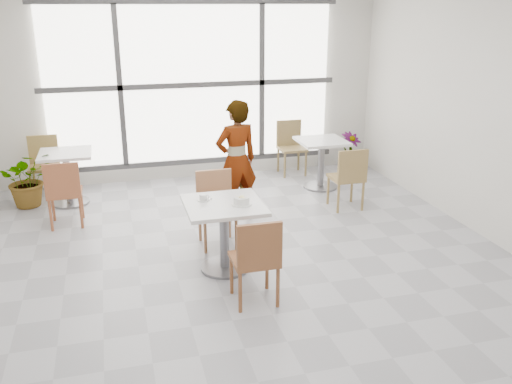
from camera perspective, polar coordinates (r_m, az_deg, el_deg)
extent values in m
plane|color=#9E9EA5|center=(5.87, -0.77, -8.31)|extent=(7.00, 7.00, 0.00)
plane|color=silver|center=(8.73, -6.67, 11.11)|extent=(6.00, 0.00, 6.00)
plane|color=silver|center=(2.35, 21.47, -13.43)|extent=(6.00, 0.00, 6.00)
plane|color=silver|center=(6.73, 24.94, 7.05)|extent=(0.00, 7.00, 7.00)
cube|color=white|center=(8.67, -6.60, 11.05)|extent=(4.40, 0.04, 2.40)
cube|color=#3F3F42|center=(8.64, -6.57, 11.03)|extent=(4.60, 0.05, 0.08)
cube|color=#3F3F42|center=(8.55, -14.00, 10.50)|extent=(0.08, 0.05, 2.40)
cube|color=#3F3F42|center=(8.87, 0.60, 11.36)|extent=(0.08, 0.05, 2.40)
cube|color=#3F3F42|center=(8.89, -6.28, 3.23)|extent=(4.60, 0.05, 0.08)
cube|color=#3F3F42|center=(8.55, -6.90, 19.14)|extent=(4.60, 0.05, 0.08)
cube|color=silver|center=(5.65, -3.38, -1.38)|extent=(0.80, 0.80, 0.04)
cylinder|color=slate|center=(5.79, -3.31, -4.85)|extent=(0.10, 0.10, 0.71)
cylinder|color=slate|center=(5.94, -3.25, -7.84)|extent=(0.52, 0.52, 0.03)
cube|color=brown|center=(5.16, -0.20, -7.05)|extent=(0.42, 0.42, 0.04)
cube|color=brown|center=(4.90, 0.37, -5.59)|extent=(0.42, 0.04, 0.42)
cylinder|color=brown|center=(5.46, 1.15, -8.14)|extent=(0.04, 0.04, 0.41)
cylinder|color=brown|center=(5.16, 2.29, -9.91)|extent=(0.04, 0.04, 0.41)
cylinder|color=brown|center=(5.38, -2.57, -8.59)|extent=(0.04, 0.04, 0.41)
cylinder|color=brown|center=(5.08, -1.66, -10.43)|extent=(0.04, 0.04, 0.41)
cube|color=#A56D48|center=(6.33, -4.05, -1.98)|extent=(0.42, 0.42, 0.04)
cube|color=#A56D48|center=(6.43, -4.43, 0.53)|extent=(0.42, 0.04, 0.42)
cylinder|color=#A56D48|center=(6.23, -5.31, -4.64)|extent=(0.04, 0.04, 0.41)
cylinder|color=#A56D48|center=(6.55, -5.86, -3.40)|extent=(0.04, 0.04, 0.41)
cylinder|color=#A56D48|center=(6.29, -2.07, -4.31)|extent=(0.04, 0.04, 0.41)
cylinder|color=#A56D48|center=(6.61, -2.78, -3.10)|extent=(0.04, 0.04, 0.41)
cylinder|color=silver|center=(5.60, -1.52, -1.25)|extent=(0.21, 0.21, 0.01)
cylinder|color=silver|center=(5.59, -1.52, -0.85)|extent=(0.16, 0.16, 0.07)
torus|color=silver|center=(5.58, -1.52, -0.55)|extent=(0.16, 0.16, 0.01)
cylinder|color=#C8BB7D|center=(5.59, -1.52, -0.87)|extent=(0.14, 0.14, 0.05)
cylinder|color=beige|center=(5.55, -1.18, -0.68)|extent=(0.03, 0.03, 0.02)
cylinder|color=beige|center=(5.58, -1.18, -0.56)|extent=(0.03, 0.03, 0.02)
cylinder|color=beige|center=(5.58, -1.34, -0.55)|extent=(0.03, 0.03, 0.02)
cylinder|color=beige|center=(5.61, -1.93, -0.46)|extent=(0.03, 0.03, 0.02)
cylinder|color=beige|center=(5.55, -1.66, -0.59)|extent=(0.03, 0.03, 0.02)
cylinder|color=#F4E89E|center=(5.55, -1.32, -0.60)|extent=(0.03, 0.03, 0.01)
cylinder|color=beige|center=(5.56, -1.64, -0.65)|extent=(0.03, 0.03, 0.02)
cylinder|color=#F5E29E|center=(5.56, -1.70, -0.58)|extent=(0.03, 0.03, 0.02)
cylinder|color=#F6EC9F|center=(5.59, -1.40, -0.46)|extent=(0.03, 0.03, 0.02)
cylinder|color=#F4EC9D|center=(5.59, -1.53, -0.46)|extent=(0.03, 0.03, 0.02)
cylinder|color=beige|center=(5.56, -1.62, -0.64)|extent=(0.03, 0.03, 0.02)
cylinder|color=beige|center=(5.57, -1.58, -0.57)|extent=(0.03, 0.03, 0.01)
cylinder|color=silver|center=(5.74, -5.53, -0.84)|extent=(0.13, 0.13, 0.01)
cylinder|color=silver|center=(5.73, -5.54, -0.52)|extent=(0.08, 0.08, 0.06)
torus|color=silver|center=(5.74, -5.12, -0.48)|extent=(0.05, 0.01, 0.05)
cylinder|color=black|center=(5.72, -5.55, -0.29)|extent=(0.07, 0.07, 0.00)
cube|color=#ADAEB1|center=(5.73, -5.00, -0.79)|extent=(0.09, 0.05, 0.00)
sphere|color=#ADAEB1|center=(5.75, -4.69, -0.70)|extent=(0.02, 0.02, 0.02)
imported|color=black|center=(7.03, -2.05, 3.28)|extent=(0.64, 0.50, 1.57)
cube|color=silver|center=(8.01, -19.29, 3.79)|extent=(0.70, 0.70, 0.04)
cylinder|color=slate|center=(8.11, -19.01, 1.24)|extent=(0.10, 0.10, 0.71)
cylinder|color=slate|center=(8.22, -18.75, -1.01)|extent=(0.52, 0.52, 0.03)
cube|color=white|center=(8.31, 6.88, 5.28)|extent=(0.70, 0.70, 0.04)
cylinder|color=slate|center=(8.41, 6.78, 2.80)|extent=(0.10, 0.10, 0.71)
cylinder|color=slate|center=(8.51, 6.69, 0.60)|extent=(0.52, 0.52, 0.03)
cube|color=#9E5533|center=(7.32, -19.32, -0.08)|extent=(0.42, 0.42, 0.04)
cube|color=#9E5533|center=(7.07, -19.60, 1.19)|extent=(0.42, 0.04, 0.42)
cylinder|color=#9E5533|center=(7.55, -17.70, -1.14)|extent=(0.04, 0.04, 0.41)
cylinder|color=#9E5533|center=(7.21, -17.78, -2.10)|extent=(0.04, 0.04, 0.41)
cylinder|color=#9E5533|center=(7.58, -20.41, -1.37)|extent=(0.04, 0.04, 0.41)
cylinder|color=#9E5533|center=(7.24, -20.61, -2.34)|extent=(0.04, 0.04, 0.41)
cube|color=olive|center=(8.54, -21.23, 2.39)|extent=(0.42, 0.42, 0.04)
cube|color=olive|center=(8.67, -21.30, 4.19)|extent=(0.42, 0.04, 0.42)
cylinder|color=olive|center=(8.46, -22.36, 0.48)|extent=(0.04, 0.04, 0.41)
cylinder|color=olive|center=(8.80, -22.11, 1.21)|extent=(0.04, 0.04, 0.41)
cylinder|color=olive|center=(8.42, -19.94, 0.69)|extent=(0.04, 0.04, 0.41)
cylinder|color=olive|center=(8.76, -19.79, 1.42)|extent=(0.04, 0.04, 0.41)
cube|color=olive|center=(7.60, 9.37, 1.47)|extent=(0.42, 0.42, 0.04)
cube|color=olive|center=(7.37, 10.07, 2.73)|extent=(0.42, 0.04, 0.42)
cylinder|color=olive|center=(7.90, 9.94, 0.40)|extent=(0.04, 0.04, 0.41)
cylinder|color=olive|center=(7.59, 11.07, -0.45)|extent=(0.04, 0.04, 0.41)
cylinder|color=olive|center=(7.76, 7.53, 0.18)|extent=(0.04, 0.04, 0.41)
cylinder|color=olive|center=(7.44, 8.58, -0.70)|extent=(0.04, 0.04, 0.41)
cube|color=olive|center=(9.02, 3.78, 4.52)|extent=(0.42, 0.42, 0.04)
cube|color=olive|center=(9.14, 3.43, 6.21)|extent=(0.42, 0.04, 0.42)
cylinder|color=olive|center=(8.86, 3.02, 2.75)|extent=(0.04, 0.04, 0.41)
cylinder|color=olive|center=(9.19, 2.33, 3.37)|extent=(0.04, 0.04, 0.41)
cylinder|color=olive|center=(8.98, 5.21, 2.91)|extent=(0.04, 0.04, 0.41)
cylinder|color=olive|center=(9.30, 4.45, 3.52)|extent=(0.04, 0.04, 0.41)
imported|color=#3D703A|center=(8.21, -22.71, 1.25)|extent=(0.83, 0.77, 0.78)
imported|color=#5E8148|center=(9.30, 9.72, 4.10)|extent=(0.45, 0.45, 0.66)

